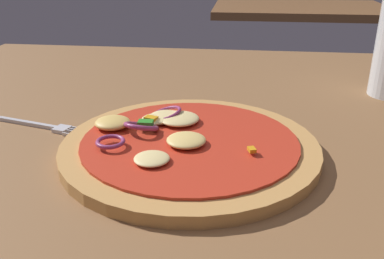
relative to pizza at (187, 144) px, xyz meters
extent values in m
cube|color=brown|center=(0.04, 0.02, -0.02)|extent=(1.13, 1.04, 0.03)
cylinder|color=tan|center=(0.00, 0.00, 0.00)|extent=(0.29, 0.29, 0.01)
cylinder|color=red|center=(0.00, 0.00, 0.01)|extent=(0.24, 0.24, 0.00)
ellipsoid|color=#E5BC60|center=(-0.09, 0.03, 0.01)|extent=(0.04, 0.04, 0.01)
ellipsoid|color=#F4DB8E|center=(-0.04, 0.04, 0.01)|extent=(0.03, 0.03, 0.01)
ellipsoid|color=#F4DB8E|center=(-0.03, -0.06, 0.01)|extent=(0.04, 0.04, 0.01)
ellipsoid|color=#EFCC72|center=(0.00, -0.02, 0.01)|extent=(0.04, 0.04, 0.01)
ellipsoid|color=#F4DB8E|center=(-0.02, 0.05, 0.01)|extent=(0.05, 0.05, 0.01)
ellipsoid|color=#F4DB8E|center=(-0.03, 0.05, 0.01)|extent=(0.04, 0.04, 0.01)
torus|color=#93386B|center=(-0.04, 0.06, 0.01)|extent=(0.05, 0.05, 0.02)
torus|color=#93386B|center=(-0.08, -0.03, 0.01)|extent=(0.03, 0.03, 0.01)
torus|color=#93386B|center=(-0.06, 0.01, 0.01)|extent=(0.05, 0.05, 0.02)
cube|color=orange|center=(0.07, -0.03, 0.01)|extent=(0.01, 0.01, 0.00)
cube|color=#2D8C28|center=(-0.05, 0.02, 0.02)|extent=(0.02, 0.01, 0.01)
cube|color=orange|center=(-0.05, 0.03, 0.01)|extent=(0.02, 0.01, 0.01)
cube|color=silver|center=(-0.24, 0.06, -0.01)|extent=(0.12, 0.04, 0.01)
cube|color=silver|center=(-0.17, 0.04, -0.01)|extent=(0.02, 0.02, 0.01)
cube|color=silver|center=(-0.14, 0.02, -0.01)|extent=(0.03, 0.01, 0.00)
cube|color=silver|center=(-0.14, 0.03, -0.01)|extent=(0.03, 0.01, 0.00)
cube|color=silver|center=(-0.14, 0.04, -0.01)|extent=(0.03, 0.01, 0.00)
cube|color=silver|center=(-0.14, 0.04, -0.01)|extent=(0.03, 0.01, 0.00)
cube|color=brown|center=(0.29, 1.41, -0.02)|extent=(0.71, 0.49, 0.03)
camera|label=1|loc=(0.06, -0.43, 0.20)|focal=39.23mm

